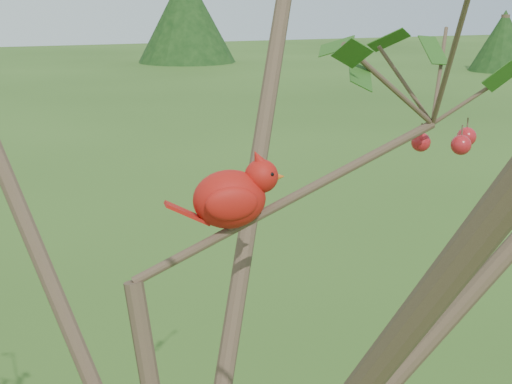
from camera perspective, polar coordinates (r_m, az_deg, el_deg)
crabapple_tree at (r=1.15m, az=-4.93°, el=-0.82°), size 2.35×2.05×2.95m
cardinal at (r=1.29m, az=-1.82°, el=-0.31°), size 0.22×0.13×0.16m
distant_trees at (r=26.01m, az=-19.82°, el=12.27°), size 38.68×11.29×3.65m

